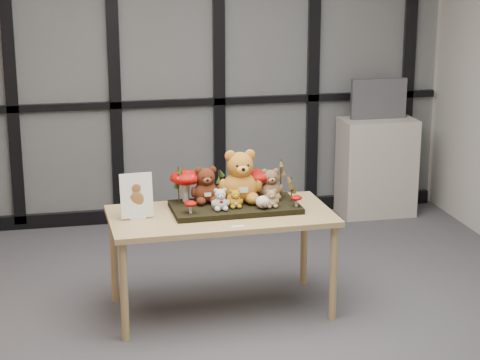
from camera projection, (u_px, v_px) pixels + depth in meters
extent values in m
plane|color=#4B4C50|center=(224.00, 338.00, 5.43)|extent=(5.00, 5.00, 0.00)
plane|color=#AFADA5|center=(167.00, 62.00, 7.42)|extent=(5.00, 0.00, 5.00)
plane|color=#AFADA5|center=(376.00, 271.00, 2.70)|extent=(5.00, 0.00, 5.00)
cube|color=#2D383F|center=(167.00, 63.00, 7.39)|extent=(4.90, 0.02, 2.70)
cube|color=black|center=(170.00, 212.00, 7.74)|extent=(4.90, 0.06, 0.12)
cube|color=black|center=(168.00, 103.00, 7.48)|extent=(4.90, 0.06, 0.06)
cube|color=black|center=(10.00, 67.00, 7.13)|extent=(0.10, 0.06, 2.70)
cube|color=black|center=(114.00, 64.00, 7.30)|extent=(0.10, 0.06, 2.70)
cube|color=black|center=(219.00, 61.00, 7.48)|extent=(0.10, 0.06, 2.70)
cube|color=black|center=(313.00, 58.00, 7.65)|extent=(0.10, 0.06, 2.70)
cube|color=black|center=(409.00, 56.00, 7.84)|extent=(0.10, 0.06, 2.70)
cube|color=tan|center=(221.00, 216.00, 5.67)|extent=(1.47, 0.76, 0.04)
cylinder|color=tan|center=(124.00, 292.00, 5.31)|extent=(0.05, 0.05, 0.65)
cylinder|color=tan|center=(114.00, 257.00, 5.90)|extent=(0.05, 0.05, 0.65)
cylinder|color=tan|center=(333.00, 273.00, 5.62)|extent=(0.05, 0.05, 0.65)
cylinder|color=tan|center=(304.00, 242.00, 6.21)|extent=(0.05, 0.05, 0.65)
cube|color=black|center=(235.00, 207.00, 5.73)|extent=(0.85, 0.44, 0.04)
cube|color=silver|center=(137.00, 218.00, 5.56)|extent=(0.10, 0.07, 0.01)
cube|color=white|center=(136.00, 195.00, 5.52)|extent=(0.21, 0.06, 0.29)
ellipsoid|color=brown|center=(137.00, 199.00, 5.52)|extent=(0.09, 0.01, 0.10)
ellipsoid|color=brown|center=(136.00, 188.00, 5.50)|extent=(0.06, 0.01, 0.06)
cube|color=white|center=(238.00, 226.00, 5.40)|extent=(0.08, 0.03, 0.00)
cube|color=#B3ACA0|center=(376.00, 167.00, 7.80)|extent=(0.66, 0.38, 0.88)
cube|color=#4B4D53|center=(379.00, 99.00, 7.66)|extent=(0.50, 0.05, 0.36)
cube|color=black|center=(380.00, 99.00, 7.63)|extent=(0.44, 0.00, 0.29)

